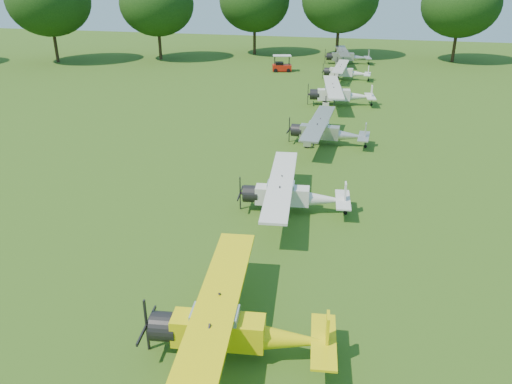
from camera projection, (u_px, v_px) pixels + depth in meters
The scene contains 9 objects.
ground at pixel (273, 241), 24.11m from camera, with size 160.00×160.00×0.00m, color #265214.
tree_belt at pixel (363, 76), 20.22m from camera, with size 137.36×130.27×14.52m.
aircraft_2 at pixel (233, 328), 16.45m from camera, with size 6.51×10.34×2.03m.
aircraft_3 at pixel (291, 193), 26.59m from camera, with size 6.02×9.57×1.88m.
aircraft_4 at pixel (326, 130), 36.95m from camera, with size 6.03×9.59×1.89m.
aircraft_5 at pixel (339, 93), 47.79m from camera, with size 6.52×10.33×2.03m.
aircraft_6 at pixel (345, 71), 58.98m from camera, with size 5.69×9.04×1.79m.
aircraft_7 at pixel (346, 55), 68.89m from camera, with size 6.43×10.18×2.00m.
golf_cart at pixel (281, 66), 64.03m from camera, with size 2.66×1.99×2.04m.
Camera 1 is at (4.14, -20.66, 11.98)m, focal length 35.00 mm.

